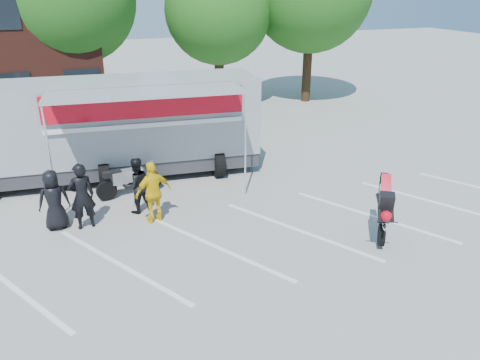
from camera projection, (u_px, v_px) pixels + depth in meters
ground at (220, 268)px, 11.09m from camera, size 100.00×100.00×0.00m
parking_bay_lines at (207, 247)px, 11.95m from camera, size 18.09×13.33×0.01m
tree_mid at (218, 11)px, 23.72m from camera, size 5.44×5.44×7.68m
transporter_truck at (120, 175)px, 16.45m from camera, size 10.92×6.03×3.34m
parked_motorcycle at (131, 195)px, 14.92m from camera, size 2.25×1.08×1.13m
stunt_bike_rider at (378, 235)px, 12.57m from camera, size 1.53×1.80×1.93m
spectator_leather_a at (54, 200)px, 12.60m from camera, size 0.90×0.65×1.69m
spectator_leather_b at (82, 196)px, 12.60m from camera, size 0.75×0.56×1.88m
spectator_leather_c at (136, 185)px, 13.53m from camera, size 0.95×0.82×1.67m
spectator_hivis at (154, 192)px, 12.94m from camera, size 1.12×0.67×1.79m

